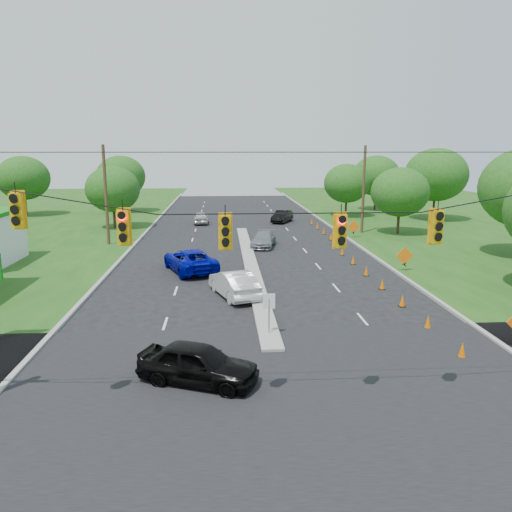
{
  "coord_description": "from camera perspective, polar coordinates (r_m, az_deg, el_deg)",
  "views": [
    {
      "loc": [
        -2.09,
        -15.78,
        8.44
      ],
      "look_at": [
        -0.27,
        10.84,
        2.8
      ],
      "focal_mm": 35.0,
      "sensor_mm": 36.0,
      "label": 1
    }
  ],
  "objects": [
    {
      "name": "cone_2",
      "position": [
        28.77,
        16.38,
        -4.9
      ],
      "size": [
        0.32,
        0.32,
        0.7
      ],
      "primitive_type": "cone",
      "color": "#D85E01",
      "rests_on": "ground"
    },
    {
      "name": "cone_5",
      "position": [
        38.46,
        11.04,
        -0.43
      ],
      "size": [
        0.32,
        0.32,
        0.7
      ],
      "primitive_type": "cone",
      "color": "#D85E01",
      "rests_on": "ground"
    },
    {
      "name": "curb_left",
      "position": [
        47.24,
        -13.61,
        1.3
      ],
      "size": [
        0.25,
        110.0,
        0.16
      ],
      "primitive_type": "cube",
      "color": "gray",
      "rests_on": "ground"
    },
    {
      "name": "utility_pole_far_right",
      "position": [
        52.99,
        12.19,
        7.4
      ],
      "size": [
        0.28,
        0.28,
        9.0
      ],
      "primitive_type": "cylinder",
      "color": "#422D1C",
      "rests_on": "ground"
    },
    {
      "name": "cone_9",
      "position": [
        51.99,
        7.76,
        2.87
      ],
      "size": [
        0.32,
        0.32,
        0.7
      ],
      "primitive_type": "cone",
      "color": "#D85E01",
      "rests_on": "ground"
    },
    {
      "name": "median",
      "position": [
        37.8,
        -0.64,
        -0.97
      ],
      "size": [
        1.0,
        34.0,
        0.18
      ],
      "primitive_type": "cube",
      "color": "gray",
      "rests_on": "ground"
    },
    {
      "name": "cross_street",
      "position": [
        18.02,
        3.34,
        -16.01
      ],
      "size": [
        160.0,
        14.0,
        0.02
      ],
      "primitive_type": "cube",
      "color": "black",
      "rests_on": "ground"
    },
    {
      "name": "work_sign_2",
      "position": [
        50.03,
        11.08,
        3.26
      ],
      "size": [
        1.27,
        0.58,
        1.37
      ],
      "color": "black",
      "rests_on": "ground"
    },
    {
      "name": "tree_4",
      "position": [
        72.65,
        -25.07,
        8.08
      ],
      "size": [
        6.72,
        6.72,
        7.84
      ],
      "color": "black",
      "rests_on": "ground"
    },
    {
      "name": "silver_car_oncoming",
      "position": [
        59.34,
        -6.32,
        4.37
      ],
      "size": [
        1.85,
        4.24,
        1.42
      ],
      "primitive_type": "imported",
      "rotation": [
        0.0,
        0.0,
        3.18
      ],
      "color": "#BBBBBB",
      "rests_on": "ground"
    },
    {
      "name": "dark_car_receding",
      "position": [
        60.2,
        3.01,
        4.55
      ],
      "size": [
        3.21,
        4.63,
        1.45
      ],
      "primitive_type": "imported",
      "rotation": [
        0.0,
        0.0,
        -0.43
      ],
      "color": "black",
      "rests_on": "ground"
    },
    {
      "name": "silver_car_far",
      "position": [
        44.66,
        0.86,
        1.91
      ],
      "size": [
        2.83,
        4.93,
        1.34
      ],
      "primitive_type": "imported",
      "rotation": [
        0.0,
        0.0,
        -0.22
      ],
      "color": "slate",
      "rests_on": "ground"
    },
    {
      "name": "cone_6",
      "position": [
        41.78,
        9.82,
        0.59
      ],
      "size": [
        0.32,
        0.32,
        0.7
      ],
      "primitive_type": "cone",
      "color": "#D85E01",
      "rests_on": "ground"
    },
    {
      "name": "tree_12",
      "position": [
        65.91,
        10.33,
        8.17
      ],
      "size": [
        5.88,
        5.88,
        6.86
      ],
      "color": "black",
      "rests_on": "ground"
    },
    {
      "name": "tree_6",
      "position": [
        72.22,
        -15.19,
        8.76
      ],
      "size": [
        6.72,
        6.72,
        7.84
      ],
      "color": "black",
      "rests_on": "ground"
    },
    {
      "name": "curb_right",
      "position": [
        48.13,
        10.83,
        1.62
      ],
      "size": [
        0.25,
        110.0,
        0.16
      ],
      "primitive_type": "cube",
      "color": "gray",
      "rests_on": "ground"
    },
    {
      "name": "ground",
      "position": [
        18.02,
        3.34,
        -16.01
      ],
      "size": [
        160.0,
        160.0,
        0.0
      ],
      "primitive_type": "plane",
      "color": "black",
      "rests_on": "ground"
    },
    {
      "name": "tree_9",
      "position": [
        53.13,
        16.13,
        7.04
      ],
      "size": [
        5.88,
        5.88,
        6.86
      ],
      "color": "black",
      "rests_on": "ground"
    },
    {
      "name": "black_sedan",
      "position": [
        18.87,
        -6.63,
        -12.13
      ],
      "size": [
        4.86,
        3.38,
        1.54
      ],
      "primitive_type": "imported",
      "rotation": [
        0.0,
        0.0,
        1.18
      ],
      "color": "black",
      "rests_on": "ground"
    },
    {
      "name": "cone_0",
      "position": [
        22.71,
        22.5,
        -9.89
      ],
      "size": [
        0.32,
        0.32,
        0.7
      ],
      "primitive_type": "cone",
      "color": "#D85E01",
      "rests_on": "ground"
    },
    {
      "name": "cone_11",
      "position": [
        58.79,
        6.39,
        3.95
      ],
      "size": [
        0.32,
        0.32,
        0.7
      ],
      "primitive_type": "cone",
      "color": "#D85E01",
      "rests_on": "ground"
    },
    {
      "name": "cone_10",
      "position": [
        55.39,
        7.03,
        3.44
      ],
      "size": [
        0.32,
        0.32,
        0.7
      ],
      "primitive_type": "cone",
      "color": "#D85E01",
      "rests_on": "ground"
    },
    {
      "name": "tree_10",
      "position": [
        65.29,
        19.88,
        8.72
      ],
      "size": [
        7.56,
        7.56,
        8.82
      ],
      "color": "black",
      "rests_on": "ground"
    },
    {
      "name": "tree_11",
      "position": [
        74.23,
        13.57,
        8.91
      ],
      "size": [
        6.72,
        6.72,
        7.84
      ],
      "color": "black",
      "rests_on": "ground"
    },
    {
      "name": "cone_3",
      "position": [
        31.94,
        14.24,
        -3.11
      ],
      "size": [
        0.32,
        0.32,
        0.7
      ],
      "primitive_type": "cone",
      "color": "#D85E01",
      "rests_on": "ground"
    },
    {
      "name": "white_sedan",
      "position": [
        29.38,
        -2.55,
        -3.17
      ],
      "size": [
        3.12,
        5.07,
        1.58
      ],
      "primitive_type": "imported",
      "rotation": [
        0.0,
        0.0,
        3.47
      ],
      "color": "silver",
      "rests_on": "ground"
    },
    {
      "name": "work_sign_1",
      "position": [
        36.9,
        16.62,
        -0.06
      ],
      "size": [
        1.27,
        0.58,
        1.37
      ],
      "color": "black",
      "rests_on": "ground"
    },
    {
      "name": "signal_span",
      "position": [
        15.32,
        3.85,
        -1.17
      ],
      "size": [
        25.6,
        0.32,
        9.0
      ],
      "color": "#422D1C",
      "rests_on": "ground"
    },
    {
      "name": "utility_pole_far_left",
      "position": [
        47.12,
        -16.78,
        6.63
      ],
      "size": [
        0.28,
        0.28,
        9.0
      ],
      "primitive_type": "cylinder",
      "color": "#422D1C",
      "rests_on": "ground"
    },
    {
      "name": "tree_5",
      "position": [
        57.19,
        -16.06,
        7.36
      ],
      "size": [
        5.88,
        5.88,
        6.86
      ],
      "color": "black",
      "rests_on": "ground"
    },
    {
      "name": "cone_4",
      "position": [
        35.18,
        12.49,
        -1.65
      ],
      "size": [
        0.32,
        0.32,
        0.7
      ],
      "primitive_type": "cone",
      "color": "#D85E01",
      "rests_on": "ground"
    },
    {
      "name": "cone_7",
      "position": [
        45.26,
        9.52,
        1.47
      ],
      "size": [
        0.32,
        0.32,
        0.7
      ],
      "primitive_type": "cone",
      "color": "#D85E01",
      "rests_on": "ground"
    },
    {
      "name": "blue_pickup",
      "position": [
        35.77,
        -7.54,
        -0.47
      ],
      "size": [
        4.6,
        6.49,
        1.64
      ],
      "primitive_type": "imported",
      "rotation": [
        0.0,
        0.0,
        3.49
      ],
      "color": "#000499",
      "rests_on": "ground"
    },
    {
      "name": "cone_1",
      "position": [
        25.68,
        19.06,
        -7.11
      ],
      "size": [
        0.32,
        0.32,
        0.7
      ],
      "primitive_type": "cone",
      "color": "#D85E01",
      "rests_on": "ground"
    },
    {
      "name": "cone_8",
      "position": [
        48.62,
        8.58,
        2.22
      ],
      "size": [
        0.32,
        0.32,
        0.7
      ],
      "primitive_type": "cone",
      "color": "#D85E01",
      "rests_on": "ground"
    },
    {
      "name": "median_sign",
      "position": [
        22.97,
        1.51,
        -5.75
      ],
      "size": [
        0.55,
        0.06,
        2.05
      ],
      "color": "gray",
      "rests_on": "ground"
    }
  ]
}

